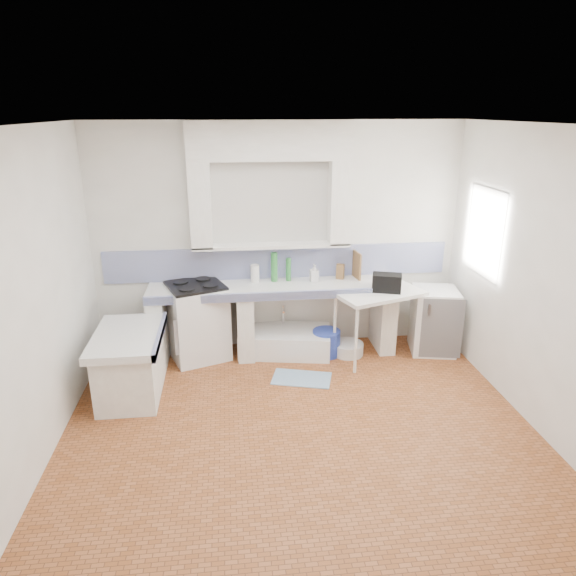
{
  "coord_description": "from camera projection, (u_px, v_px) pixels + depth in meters",
  "views": [
    {
      "loc": [
        -0.6,
        -4.19,
        2.92
      ],
      "look_at": [
        0.0,
        1.0,
        1.1
      ],
      "focal_mm": 32.23,
      "sensor_mm": 36.0,
      "label": 1
    }
  ],
  "objects": [
    {
      "name": "floor",
      "position": [
        300.0,
        430.0,
        4.95
      ],
      "size": [
        4.5,
        4.5,
        0.0
      ],
      "primitive_type": "plane",
      "color": "#9A562E",
      "rests_on": "ground"
    },
    {
      "name": "ceiling",
      "position": [
        303.0,
        125.0,
        4.03
      ],
      "size": [
        4.5,
        4.5,
        0.0
      ],
      "primitive_type": "plane",
      "rotation": [
        3.14,
        0.0,
        0.0
      ],
      "color": "white",
      "rests_on": "ground"
    },
    {
      "name": "wall_back",
      "position": [
        279.0,
        239.0,
        6.37
      ],
      "size": [
        4.5,
        0.0,
        4.5
      ],
      "primitive_type": "plane",
      "rotation": [
        1.57,
        0.0,
        0.0
      ],
      "color": "white",
      "rests_on": "ground"
    },
    {
      "name": "wall_front",
      "position": [
        356.0,
        425.0,
        2.62
      ],
      "size": [
        4.5,
        0.0,
        4.5
      ],
      "primitive_type": "plane",
      "rotation": [
        -1.57,
        0.0,
        0.0
      ],
      "color": "white",
      "rests_on": "ground"
    },
    {
      "name": "wall_left",
      "position": [
        31.0,
        304.0,
        4.25
      ],
      "size": [
        0.0,
        4.5,
        4.5
      ],
      "primitive_type": "plane",
      "rotation": [
        1.57,
        0.0,
        1.57
      ],
      "color": "white",
      "rests_on": "ground"
    },
    {
      "name": "wall_right",
      "position": [
        544.0,
        283.0,
        4.74
      ],
      "size": [
        0.0,
        4.5,
        4.5
      ],
      "primitive_type": "plane",
      "rotation": [
        1.57,
        0.0,
        -1.57
      ],
      "color": "white",
      "rests_on": "ground"
    },
    {
      "name": "alcove_mass",
      "position": [
        270.0,
        141.0,
        5.86
      ],
      "size": [
        1.9,
        0.25,
        0.45
      ],
      "primitive_type": "cube",
      "color": "white",
      "rests_on": "ground"
    },
    {
      "name": "window_frame",
      "position": [
        499.0,
        232.0,
        5.82
      ],
      "size": [
        0.35,
        0.86,
        1.06
      ],
      "primitive_type": "cube",
      "color": "#392512",
      "rests_on": "ground"
    },
    {
      "name": "lace_valance",
      "position": [
        492.0,
        199.0,
        5.68
      ],
      "size": [
        0.01,
        0.84,
        0.24
      ],
      "primitive_type": "cube",
      "color": "white",
      "rests_on": "ground"
    },
    {
      "name": "counter_slab",
      "position": [
        273.0,
        288.0,
        6.26
      ],
      "size": [
        3.0,
        0.6,
        0.08
      ],
      "primitive_type": "cube",
      "color": "white",
      "rests_on": "ground"
    },
    {
      "name": "counter_lip",
      "position": [
        275.0,
        296.0,
        5.99
      ],
      "size": [
        3.0,
        0.04,
        0.1
      ],
      "primitive_type": "cube",
      "color": "navy",
      "rests_on": "ground"
    },
    {
      "name": "counter_pier_left",
      "position": [
        158.0,
        328.0,
        6.25
      ],
      "size": [
        0.2,
        0.55,
        0.82
      ],
      "primitive_type": "cube",
      "color": "white",
      "rests_on": "ground"
    },
    {
      "name": "counter_pier_mid",
      "position": [
        245.0,
        324.0,
        6.37
      ],
      "size": [
        0.2,
        0.55,
        0.82
      ],
      "primitive_type": "cube",
      "color": "white",
      "rests_on": "ground"
    },
    {
      "name": "counter_pier_right",
      "position": [
        383.0,
        317.0,
        6.56
      ],
      "size": [
        0.2,
        0.55,
        0.82
      ],
      "primitive_type": "cube",
      "color": "white",
      "rests_on": "ground"
    },
    {
      "name": "peninsula_top",
      "position": [
        128.0,
        337.0,
        5.4
      ],
      "size": [
        0.7,
        1.1,
        0.08
      ],
      "primitive_type": "cube",
      "color": "white",
      "rests_on": "ground"
    },
    {
      "name": "peninsula_base",
      "position": [
        131.0,
        367.0,
        5.51
      ],
      "size": [
        0.6,
        1.0,
        0.62
      ],
      "primitive_type": "cube",
      "color": "white",
      "rests_on": "ground"
    },
    {
      "name": "peninsula_lip",
      "position": [
        160.0,
        335.0,
        5.43
      ],
      "size": [
        0.04,
        1.1,
        0.1
      ],
      "primitive_type": "cube",
      "color": "navy",
      "rests_on": "ground"
    },
    {
      "name": "backsplash",
      "position": [
        279.0,
        262.0,
        6.45
      ],
      "size": [
        4.27,
        0.03,
        0.4
      ],
      "primitive_type": "cube",
      "color": "navy",
      "rests_on": "ground"
    },
    {
      "name": "stove",
      "position": [
        198.0,
        322.0,
        6.29
      ],
      "size": [
        0.82,
        0.81,
        0.91
      ],
      "primitive_type": "cube",
      "rotation": [
        0.0,
        0.0,
        0.35
      ],
      "color": "white",
      "rests_on": "ground"
    },
    {
      "name": "sink",
      "position": [
        285.0,
        342.0,
        6.51
      ],
      "size": [
        1.21,
        0.79,
        0.27
      ],
      "primitive_type": "cube",
      "rotation": [
        0.0,
        0.0,
        -0.18
      ],
      "color": "white",
      "rests_on": "ground"
    },
    {
      "name": "side_table",
      "position": [
        378.0,
        325.0,
        6.29
      ],
      "size": [
        1.16,
        0.88,
        0.05
      ],
      "primitive_type": "cube",
      "rotation": [
        0.0,
        0.0,
        0.34
      ],
      "color": "white",
      "rests_on": "ground"
    },
    {
      "name": "fridge",
      "position": [
        434.0,
        320.0,
        6.47
      ],
      "size": [
        0.62,
        0.62,
        0.81
      ],
      "primitive_type": "cube",
      "rotation": [
        0.0,
        0.0,
        -0.2
      ],
      "color": "white",
      "rests_on": "ground"
    },
    {
      "name": "bucket_red",
      "position": [
        264.0,
        341.0,
        6.49
      ],
      "size": [
        0.35,
        0.35,
        0.3
      ],
      "primitive_type": "cylinder",
      "rotation": [
        0.0,
        0.0,
        -0.1
      ],
      "color": "red",
      "rests_on": "ground"
    },
    {
      "name": "bucket_orange",
      "position": [
        292.0,
        348.0,
        6.36
      ],
      "size": [
        0.32,
        0.32,
        0.25
      ],
      "primitive_type": "cylinder",
      "rotation": [
        0.0,
        0.0,
        -0.21
      ],
      "color": "orange",
      "rests_on": "ground"
    },
    {
      "name": "bucket_blue",
      "position": [
        326.0,
        343.0,
        6.43
      ],
      "size": [
        0.41,
        0.41,
        0.32
      ],
      "primitive_type": "cylinder",
      "rotation": [
        0.0,
        0.0,
        -0.22
      ],
      "color": "#273FB3",
      "rests_on": "ground"
    },
    {
      "name": "basin_white",
      "position": [
        348.0,
        349.0,
        6.47
      ],
      "size": [
        0.47,
        0.47,
        0.15
      ],
      "primitive_type": "cylinder",
      "rotation": [
        0.0,
        0.0,
        -0.27
      ],
      "color": "white",
      "rests_on": "ground"
    },
    {
      "name": "water_bottle_a",
      "position": [
        276.0,
        338.0,
        6.63
      ],
      "size": [
        0.09,
        0.09,
        0.27
      ],
      "primitive_type": "cylinder",
      "rotation": [
        0.0,
        0.0,
        -0.3
      ],
      "color": "silver",
      "rests_on": "ground"
    },
    {
      "name": "water_bottle_b",
      "position": [
        293.0,
        336.0,
        6.66
      ],
      "size": [
        0.09,
        0.09,
        0.29
      ],
      "primitive_type": "cylinder",
      "rotation": [
        0.0,
        0.0,
        0.22
      ],
      "color": "silver",
      "rests_on": "ground"
    },
    {
      "name": "black_bag",
      "position": [
        387.0,
        283.0,
        6.13
      ],
      "size": [
        0.38,
        0.29,
        0.21
      ],
      "primitive_type": "cube",
      "rotation": [
        0.0,
        0.0,
        -0.31
      ],
      "color": "black",
      "rests_on": "side_table"
    },
    {
      "name": "green_bottle_a",
      "position": [
        274.0,
        267.0,
        6.33
      ],
      "size": [
        0.1,
        0.1,
        0.36
      ],
      "primitive_type": "cylinder",
      "rotation": [
        0.0,
        0.0,
        0.35
      ],
      "color": "#2C7C35",
      "rests_on": "counter_slab"
    },
    {
      "name": "green_bottle_b",
      "position": [
        288.0,
        270.0,
        6.36
      ],
      "size": [
        0.07,
        0.07,
        0.29
      ],
      "primitive_type": "cylinder",
      "rotation": [
        0.0,
        0.0,
        -0.18
      ],
      "color": "#2C7C35",
      "rests_on": "counter_slab"
    },
    {
      "name": "knife_block",
      "position": [
        340.0,
        272.0,
        6.45
      ],
      "size": [
        0.12,
        0.11,
        0.19
      ],
      "primitive_type": "cube",
      "rotation": [
        0.0,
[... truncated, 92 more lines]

